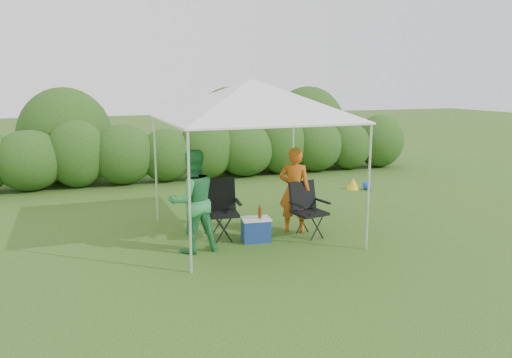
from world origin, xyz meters
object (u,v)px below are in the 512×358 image
object	(u,v)px
chair_left	(221,205)
woman	(193,201)
canopy	(252,100)
chair_right	(307,205)
man	(294,190)
cooler	(256,229)

from	to	relation	value
chair_left	woman	distance (m)	0.90
canopy	chair_right	world-z (taller)	canopy
chair_right	canopy	bearing A→B (deg)	146.08
canopy	man	distance (m)	1.84
chair_right	chair_left	size ratio (longest dim) A/B	0.94
chair_right	man	bearing A→B (deg)	108.50
canopy	chair_right	xyz separation A→B (m)	(0.92, -0.41, -1.90)
chair_right	man	xyz separation A→B (m)	(-0.14, 0.25, 0.24)
chair_left	canopy	bearing A→B (deg)	7.12
woman	cooler	distance (m)	1.33
man	cooler	world-z (taller)	man
woman	cooler	xyz separation A→B (m)	(1.16, 0.14, -0.64)
chair_right	chair_left	distance (m)	1.57
man	cooler	bearing A→B (deg)	48.74
woman	cooler	bearing A→B (deg)	179.97
canopy	woman	size ratio (longest dim) A/B	1.81
canopy	woman	bearing A→B (deg)	-155.24
cooler	canopy	bearing A→B (deg)	86.50
chair_left	man	size ratio (longest dim) A/B	0.65
chair_right	chair_left	world-z (taller)	chair_left
woman	cooler	size ratio (longest dim) A/B	3.13
woman	chair_right	bearing A→B (deg)	177.59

